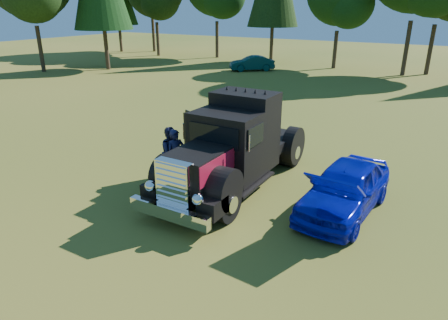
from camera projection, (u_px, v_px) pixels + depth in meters
ground at (186, 196)px, 12.62m from camera, size 120.00×120.00×0.00m
diamond_t_truck at (232, 150)px, 12.86m from camera, size 3.29×7.16×3.00m
hotrod_coupe at (345, 189)px, 11.41m from camera, size 2.04×4.41×1.89m
spectator_near at (176, 156)px, 13.36m from camera, size 0.68×0.79×1.83m
spectator_far at (172, 153)px, 13.63m from camera, size 0.85×1.01×1.83m
distant_teal_car at (252, 63)px, 36.48m from camera, size 3.99×3.66×1.33m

